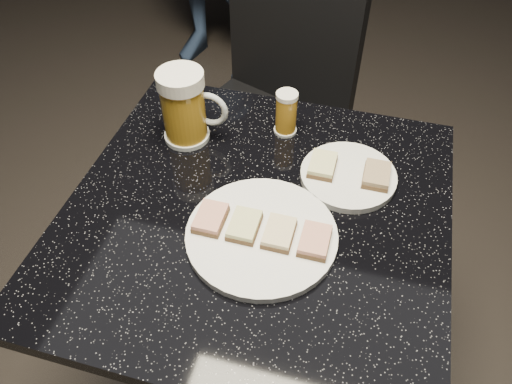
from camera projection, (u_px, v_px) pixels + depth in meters
The scene contains 9 objects.
floor at pixel (256, 378), 1.47m from camera, with size 6.00×6.00×0.00m, color black.
plate_large at pixel (262, 235), 0.87m from camera, with size 0.27×0.27×0.01m, color white.
plate_small at pixel (348, 176), 0.97m from camera, with size 0.19×0.19×0.01m, color white.
table at pixel (256, 283), 1.10m from camera, with size 0.70×0.70×0.75m.
beer_mug at pixel (185, 107), 1.01m from camera, with size 0.14×0.10×0.16m.
beer_tumbler at pixel (286, 113), 1.04m from camera, with size 0.05×0.05×0.10m.
chair at pixel (266, 110), 1.53m from camera, with size 0.56×0.56×0.89m.
canapes_on_plate_large at pixel (262, 229), 0.86m from camera, with size 0.24×0.07×0.02m.
canapes_on_plate_small at pixel (349, 170), 0.96m from camera, with size 0.15×0.07×0.02m.
Camera 1 is at (0.16, -0.58, 1.44)m, focal length 35.00 mm.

